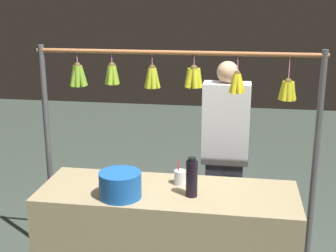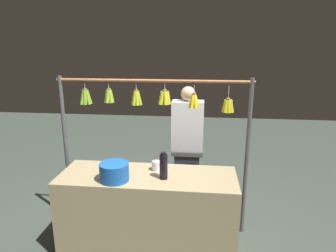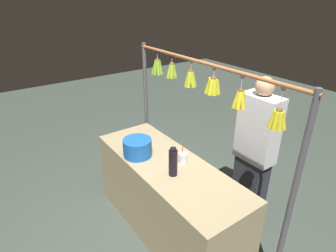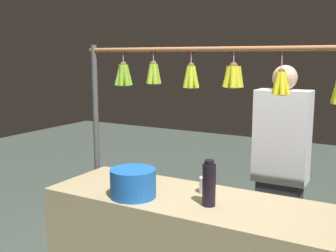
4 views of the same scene
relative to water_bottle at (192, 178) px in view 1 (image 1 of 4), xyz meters
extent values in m
cube|color=tan|center=(0.17, -0.07, -0.54)|extent=(1.75, 0.62, 0.82)
cylinder|color=#4C4C51|center=(-0.84, -0.45, -0.07)|extent=(0.04, 0.04, 1.74)
cylinder|color=#4C4C51|center=(1.18, -0.45, -0.07)|extent=(0.04, 0.04, 1.74)
cylinder|color=#9E6038|center=(0.17, -0.45, 0.76)|extent=(2.08, 0.03, 0.03)
torus|color=black|center=(-0.61, -0.45, 0.74)|extent=(0.04, 0.01, 0.04)
cylinder|color=pink|center=(-0.61, -0.45, 0.65)|extent=(0.01, 0.01, 0.16)
sphere|color=brown|center=(-0.61, -0.45, 0.57)|extent=(0.05, 0.05, 0.05)
cylinder|color=gold|center=(-0.58, -0.45, 0.51)|extent=(0.06, 0.04, 0.14)
cylinder|color=gold|center=(-0.59, -0.42, 0.51)|extent=(0.05, 0.06, 0.14)
cylinder|color=gold|center=(-0.62, -0.42, 0.51)|extent=(0.04, 0.06, 0.14)
cylinder|color=gold|center=(-0.64, -0.44, 0.51)|extent=(0.05, 0.05, 0.14)
cylinder|color=gold|center=(-0.64, -0.46, 0.51)|extent=(0.07, 0.05, 0.14)
cylinder|color=gold|center=(-0.62, -0.48, 0.51)|extent=(0.04, 0.07, 0.14)
cylinder|color=gold|center=(-0.59, -0.48, 0.51)|extent=(0.06, 0.06, 0.14)
torus|color=black|center=(-0.26, -0.45, 0.74)|extent=(0.04, 0.01, 0.04)
cylinder|color=pink|center=(-0.26, -0.45, 0.68)|extent=(0.01, 0.01, 0.12)
sphere|color=brown|center=(-0.26, -0.45, 0.62)|extent=(0.04, 0.04, 0.04)
cylinder|color=yellow|center=(-0.24, -0.45, 0.55)|extent=(0.06, 0.04, 0.15)
cylinder|color=yellow|center=(-0.25, -0.43, 0.55)|extent=(0.05, 0.06, 0.15)
cylinder|color=yellow|center=(-0.28, -0.43, 0.55)|extent=(0.05, 0.06, 0.15)
cylinder|color=yellow|center=(-0.29, -0.45, 0.55)|extent=(0.07, 0.03, 0.14)
cylinder|color=yellow|center=(-0.27, -0.47, 0.55)|extent=(0.04, 0.05, 0.15)
cylinder|color=yellow|center=(-0.25, -0.47, 0.55)|extent=(0.05, 0.07, 0.15)
torus|color=black|center=(0.04, -0.45, 0.74)|extent=(0.04, 0.01, 0.04)
cylinder|color=pink|center=(0.04, -0.45, 0.69)|extent=(0.01, 0.01, 0.09)
sphere|color=brown|center=(0.04, -0.45, 0.65)|extent=(0.05, 0.05, 0.05)
cylinder|color=gold|center=(0.08, -0.45, 0.58)|extent=(0.06, 0.04, 0.14)
cylinder|color=gold|center=(0.07, -0.43, 0.58)|extent=(0.07, 0.06, 0.15)
cylinder|color=gold|center=(0.03, -0.42, 0.58)|extent=(0.05, 0.07, 0.14)
cylinder|color=gold|center=(0.01, -0.43, 0.58)|extent=(0.06, 0.05, 0.14)
cylinder|color=gold|center=(0.01, -0.47, 0.58)|extent=(0.06, 0.05, 0.14)
cylinder|color=gold|center=(0.04, -0.49, 0.58)|extent=(0.05, 0.07, 0.14)
cylinder|color=gold|center=(0.07, -0.48, 0.58)|extent=(0.06, 0.06, 0.15)
torus|color=black|center=(0.34, -0.45, 0.74)|extent=(0.04, 0.01, 0.04)
cylinder|color=pink|center=(0.34, -0.45, 0.69)|extent=(0.01, 0.01, 0.09)
sphere|color=brown|center=(0.34, -0.45, 0.64)|extent=(0.05, 0.05, 0.05)
cylinder|color=#A8B625|center=(0.37, -0.45, 0.57)|extent=(0.07, 0.04, 0.15)
cylinder|color=#A8B625|center=(0.36, -0.43, 0.57)|extent=(0.05, 0.06, 0.16)
cylinder|color=#A8B625|center=(0.33, -0.43, 0.57)|extent=(0.05, 0.07, 0.16)
cylinder|color=#A8B625|center=(0.32, -0.45, 0.57)|extent=(0.07, 0.04, 0.15)
cylinder|color=#A8B625|center=(0.33, -0.47, 0.57)|extent=(0.06, 0.06, 0.16)
cylinder|color=#A8B625|center=(0.36, -0.48, 0.57)|extent=(0.05, 0.07, 0.16)
torus|color=black|center=(0.64, -0.45, 0.74)|extent=(0.04, 0.01, 0.04)
cylinder|color=pink|center=(0.64, -0.45, 0.70)|extent=(0.01, 0.01, 0.08)
sphere|color=brown|center=(0.64, -0.45, 0.65)|extent=(0.05, 0.05, 0.05)
cylinder|color=#88AB29|center=(0.67, -0.45, 0.58)|extent=(0.06, 0.04, 0.14)
cylinder|color=#88AB29|center=(0.65, -0.43, 0.58)|extent=(0.05, 0.07, 0.15)
cylinder|color=#88AB29|center=(0.62, -0.44, 0.58)|extent=(0.06, 0.06, 0.15)
cylinder|color=#88AB29|center=(0.62, -0.47, 0.58)|extent=(0.06, 0.06, 0.15)
cylinder|color=#88AB29|center=(0.65, -0.47, 0.58)|extent=(0.05, 0.07, 0.15)
torus|color=black|center=(0.90, -0.45, 0.74)|extent=(0.04, 0.01, 0.04)
cylinder|color=pink|center=(0.90, -0.45, 0.69)|extent=(0.01, 0.01, 0.09)
sphere|color=brown|center=(0.90, -0.45, 0.65)|extent=(0.05, 0.05, 0.05)
cylinder|color=#77A52B|center=(0.94, -0.45, 0.57)|extent=(0.07, 0.04, 0.16)
cylinder|color=#77A52B|center=(0.92, -0.42, 0.57)|extent=(0.06, 0.07, 0.16)
cylinder|color=#77A52B|center=(0.90, -0.42, 0.57)|extent=(0.04, 0.06, 0.16)
cylinder|color=#77A52B|center=(0.87, -0.44, 0.57)|extent=(0.06, 0.05, 0.16)
cylinder|color=#77A52B|center=(0.87, -0.46, 0.57)|extent=(0.07, 0.05, 0.16)
cylinder|color=#77A52B|center=(0.90, -0.48, 0.57)|extent=(0.04, 0.06, 0.16)
cylinder|color=#77A52B|center=(0.93, -0.47, 0.57)|extent=(0.06, 0.06, 0.16)
cylinder|color=black|center=(0.00, 0.00, -0.01)|extent=(0.08, 0.08, 0.24)
cylinder|color=black|center=(0.00, 0.00, 0.13)|extent=(0.05, 0.05, 0.02)
cylinder|color=#1C59B2|center=(0.46, 0.09, -0.04)|extent=(0.28, 0.28, 0.17)
cylinder|color=silver|center=(0.10, -0.19, -0.08)|extent=(0.08, 0.08, 0.10)
cylinder|color=red|center=(0.11, -0.19, -0.04)|extent=(0.01, 0.03, 0.17)
cube|color=#2D2D38|center=(-0.18, -0.86, -0.57)|extent=(0.30, 0.21, 0.76)
cube|color=silver|center=(-0.18, -0.86, 0.14)|extent=(0.38, 0.21, 0.66)
sphere|color=tan|center=(-0.18, -0.86, 0.56)|extent=(0.17, 0.17, 0.17)
camera|label=1|loc=(-0.29, 2.80, 1.14)|focal=49.53mm
camera|label=2|loc=(-0.34, 2.62, 1.11)|focal=32.00mm
camera|label=3|loc=(-1.62, 1.21, 1.31)|focal=30.04mm
camera|label=4|loc=(-0.90, 2.05, 0.71)|focal=43.91mm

